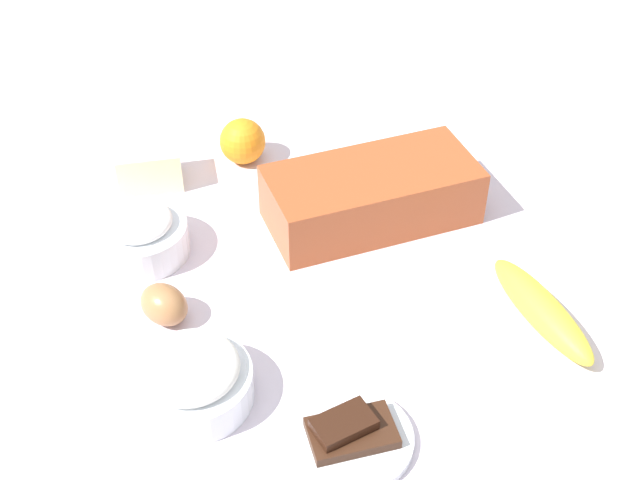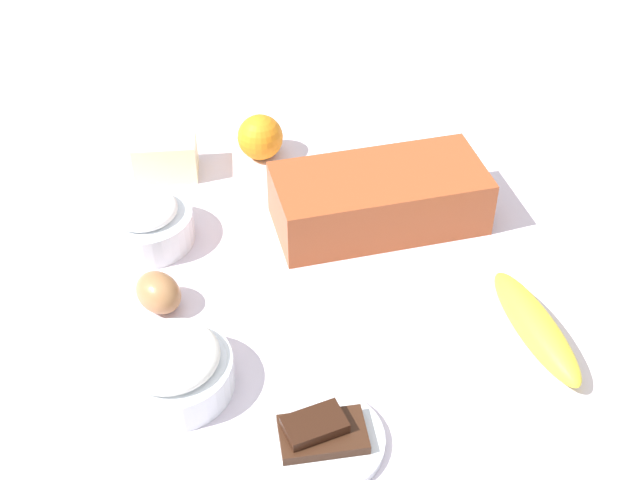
{
  "view_description": "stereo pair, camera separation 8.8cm",
  "coord_description": "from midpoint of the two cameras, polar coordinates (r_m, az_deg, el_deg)",
  "views": [
    {
      "loc": [
        0.17,
        0.8,
        0.74
      ],
      "look_at": [
        0.0,
        0.0,
        0.04
      ],
      "focal_mm": 47.75,
      "sensor_mm": 36.0,
      "label": 1
    },
    {
      "loc": [
        0.09,
        0.81,
        0.74
      ],
      "look_at": [
        0.0,
        0.0,
        0.04
      ],
      "focal_mm": 47.75,
      "sensor_mm": 36.0,
      "label": 2
    }
  ],
  "objects": [
    {
      "name": "ground_plane",
      "position": [
        1.11,
        2.27,
        -2.05
      ],
      "size": [
        2.4,
        2.4,
        0.02
      ],
      "primitive_type": "cube",
      "color": "silver"
    },
    {
      "name": "loaf_pan",
      "position": [
        1.15,
        6.18,
        2.78
      ],
      "size": [
        0.3,
        0.17,
        0.08
      ],
      "rotation": [
        0.0,
        0.0,
        0.14
      ],
      "color": "#9E4723",
      "rests_on": "ground_plane"
    },
    {
      "name": "flour_bowl",
      "position": [
        0.94,
        -7.23,
        -8.54
      ],
      "size": [
        0.13,
        0.13,
        0.07
      ],
      "color": "white",
      "rests_on": "ground_plane"
    },
    {
      "name": "sugar_bowl",
      "position": [
        1.13,
        -9.45,
        1.15
      ],
      "size": [
        0.12,
        0.12,
        0.07
      ],
      "color": "white",
      "rests_on": "ground_plane"
    },
    {
      "name": "banana",
      "position": [
        1.03,
        16.62,
        -5.67
      ],
      "size": [
        0.08,
        0.19,
        0.04
      ],
      "primitive_type": "ellipsoid",
      "rotation": [
        0.0,
        0.0,
        4.92
      ],
      "color": "yellow",
      "rests_on": "ground_plane"
    },
    {
      "name": "orange_fruit",
      "position": [
        1.27,
        -2.05,
        6.84
      ],
      "size": [
        0.07,
        0.07,
        0.07
      ],
      "primitive_type": "sphere",
      "color": "orange",
      "rests_on": "ground_plane"
    },
    {
      "name": "butter_block",
      "position": [
        1.25,
        -8.35,
        5.53
      ],
      "size": [
        0.09,
        0.07,
        0.06
      ],
      "primitive_type": "cube",
      "rotation": [
        0.0,
        0.0,
        -0.02
      ],
      "color": "#F4EDB2",
      "rests_on": "ground_plane"
    },
    {
      "name": "egg_near_butter",
      "position": [
        1.04,
        -8.41,
        -3.59
      ],
      "size": [
        0.08,
        0.08,
        0.05
      ],
      "primitive_type": "ellipsoid",
      "rotation": [
        0.0,
        1.57,
        2.23
      ],
      "color": "#9E6A40",
      "rests_on": "ground_plane"
    },
    {
      "name": "chocolate_plate",
      "position": [
        0.9,
        2.98,
        -13.19
      ],
      "size": [
        0.13,
        0.13,
        0.03
      ],
      "color": "white",
      "rests_on": "ground_plane"
    }
  ]
}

